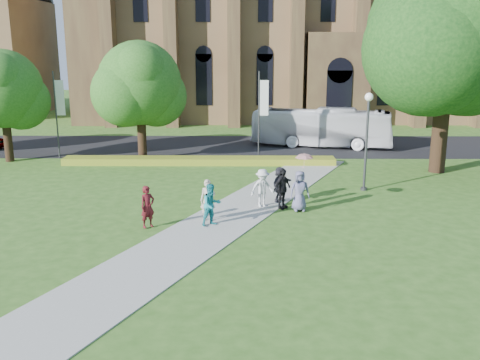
{
  "coord_description": "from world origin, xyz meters",
  "views": [
    {
      "loc": [
        1.01,
        -21.59,
        7.43
      ],
      "look_at": [
        0.81,
        2.21,
        1.6
      ],
      "focal_mm": 40.0,
      "sensor_mm": 36.0,
      "label": 1
    }
  ],
  "objects_px": {
    "pedestrian_0": "(148,207)",
    "tour_coach": "(322,127)",
    "large_tree": "(449,33)",
    "streetlamp": "(367,130)"
  },
  "relations": [
    {
      "from": "large_tree",
      "to": "pedestrian_0",
      "type": "relative_size",
      "value": 7.29
    },
    {
      "from": "large_tree",
      "to": "tour_coach",
      "type": "height_order",
      "value": "large_tree"
    },
    {
      "from": "tour_coach",
      "to": "pedestrian_0",
      "type": "distance_m",
      "value": 22.14
    },
    {
      "from": "streetlamp",
      "to": "large_tree",
      "type": "distance_m",
      "value": 8.73
    },
    {
      "from": "streetlamp",
      "to": "pedestrian_0",
      "type": "height_order",
      "value": "streetlamp"
    },
    {
      "from": "large_tree",
      "to": "tour_coach",
      "type": "bearing_deg",
      "value": 124.26
    },
    {
      "from": "streetlamp",
      "to": "tour_coach",
      "type": "height_order",
      "value": "streetlamp"
    },
    {
      "from": "pedestrian_0",
      "to": "tour_coach",
      "type": "bearing_deg",
      "value": 21.7
    },
    {
      "from": "streetlamp",
      "to": "tour_coach",
      "type": "relative_size",
      "value": 0.48
    },
    {
      "from": "tour_coach",
      "to": "pedestrian_0",
      "type": "bearing_deg",
      "value": 166.74
    }
  ]
}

